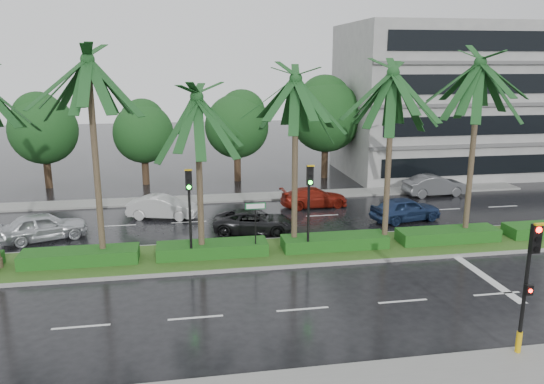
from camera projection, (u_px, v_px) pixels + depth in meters
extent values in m
plane|color=black|center=(278.00, 261.00, 24.74)|extent=(120.00, 120.00, 0.00)
cube|color=slate|center=(246.00, 197.00, 36.20)|extent=(40.00, 2.00, 0.12)
cube|color=gray|center=(275.00, 253.00, 25.68)|extent=(36.00, 4.00, 0.14)
cube|color=#2D511B|center=(275.00, 251.00, 25.66)|extent=(35.60, 3.70, 0.02)
cube|color=#1A4714|center=(80.00, 256.00, 24.10)|extent=(5.20, 1.40, 0.60)
cube|color=#1A4714|center=(212.00, 249.00, 25.09)|extent=(5.20, 1.40, 0.60)
cube|color=#1A4714|center=(335.00, 242.00, 26.09)|extent=(5.20, 1.40, 0.60)
cube|color=#1A4714|center=(448.00, 235.00, 27.08)|extent=(5.20, 1.40, 0.60)
cube|color=silver|center=(44.00, 229.00, 29.44)|extent=(2.00, 0.12, 0.01)
cube|color=silver|center=(81.00, 327.00, 18.63)|extent=(2.00, 0.12, 0.01)
cube|color=silver|center=(118.00, 226.00, 30.11)|extent=(2.00, 0.12, 0.01)
cube|color=silver|center=(196.00, 318.00, 19.29)|extent=(2.00, 0.12, 0.01)
cube|color=silver|center=(189.00, 222.00, 30.77)|extent=(2.00, 0.12, 0.01)
cube|color=silver|center=(303.00, 309.00, 19.96)|extent=(2.00, 0.12, 0.01)
cube|color=silver|center=(257.00, 219.00, 31.43)|extent=(2.00, 0.12, 0.01)
cube|color=silver|center=(403.00, 301.00, 20.62)|extent=(2.00, 0.12, 0.01)
cube|color=silver|center=(322.00, 215.00, 32.10)|extent=(2.00, 0.12, 0.01)
cube|color=silver|center=(497.00, 294.00, 21.28)|extent=(2.00, 0.12, 0.01)
cube|color=silver|center=(385.00, 212.00, 32.76)|extent=(2.00, 0.12, 0.01)
cube|color=silver|center=(445.00, 209.00, 33.42)|extent=(2.00, 0.12, 0.01)
cube|color=silver|center=(503.00, 206.00, 34.09)|extent=(2.00, 0.12, 0.01)
cube|color=silver|center=(481.00, 274.00, 23.28)|extent=(0.40, 6.00, 0.01)
cylinder|color=#403325|center=(96.00, 165.00, 23.35)|extent=(0.28, 0.28, 9.02)
cylinder|color=#403325|center=(103.00, 256.00, 24.38)|extent=(0.40, 0.40, 0.44)
cylinder|color=#403325|center=(200.00, 179.00, 24.09)|extent=(0.28, 0.28, 7.43)
cylinder|color=#403325|center=(202.00, 252.00, 24.93)|extent=(0.40, 0.40, 0.44)
cylinder|color=#403325|center=(295.00, 167.00, 25.04)|extent=(0.28, 0.28, 8.17)
cylinder|color=#403325|center=(294.00, 244.00, 25.96)|extent=(0.40, 0.40, 0.44)
cylinder|color=#403325|center=(388.00, 163.00, 25.37)|extent=(0.28, 0.28, 8.44)
cylinder|color=#403325|center=(384.00, 242.00, 26.33)|extent=(0.40, 0.40, 0.44)
cylinder|color=#403325|center=(472.00, 154.00, 26.35)|extent=(0.28, 0.28, 8.89)
cylinder|color=#403325|center=(465.00, 235.00, 27.36)|extent=(0.40, 0.40, 0.44)
cylinder|color=black|center=(524.00, 303.00, 16.40)|extent=(0.12, 0.12, 3.40)
cube|color=black|center=(536.00, 239.00, 15.71)|extent=(0.30, 0.18, 0.90)
cube|color=gold|center=(540.00, 224.00, 15.48)|extent=(0.34, 0.12, 0.06)
cylinder|color=#FF0C05|center=(539.00, 230.00, 15.55)|extent=(0.18, 0.04, 0.18)
cylinder|color=black|center=(538.00, 240.00, 15.62)|extent=(0.18, 0.04, 0.18)
cylinder|color=black|center=(537.00, 249.00, 15.69)|extent=(0.18, 0.04, 0.18)
cylinder|color=gold|center=(519.00, 342.00, 16.73)|extent=(0.18, 0.18, 0.70)
cube|color=black|center=(529.00, 290.00, 16.13)|extent=(0.22, 0.16, 0.32)
cylinder|color=#FF0C05|center=(531.00, 291.00, 16.04)|extent=(0.12, 0.03, 0.12)
cylinder|color=black|center=(190.00, 225.00, 24.02)|extent=(0.12, 0.12, 3.40)
cube|color=black|center=(189.00, 180.00, 23.33)|extent=(0.30, 0.18, 0.90)
cube|color=gold|center=(188.00, 170.00, 23.10)|extent=(0.34, 0.12, 0.06)
cylinder|color=black|center=(188.00, 174.00, 23.16)|extent=(0.18, 0.04, 0.18)
cylinder|color=black|center=(189.00, 181.00, 23.23)|extent=(0.18, 0.04, 0.18)
cylinder|color=#0CE519|center=(189.00, 187.00, 23.30)|extent=(0.18, 0.04, 0.18)
cylinder|color=black|center=(308.00, 219.00, 24.93)|extent=(0.12, 0.12, 3.40)
cube|color=black|center=(310.00, 176.00, 24.24)|extent=(0.30, 0.18, 0.90)
cube|color=gold|center=(311.00, 166.00, 24.01)|extent=(0.34, 0.12, 0.06)
cylinder|color=black|center=(311.00, 170.00, 24.07)|extent=(0.18, 0.04, 0.18)
cylinder|color=black|center=(311.00, 176.00, 24.14)|extent=(0.18, 0.04, 0.18)
cylinder|color=#0CE519|center=(310.00, 182.00, 24.22)|extent=(0.18, 0.04, 0.18)
cylinder|color=black|center=(256.00, 230.00, 24.70)|extent=(0.06, 0.06, 2.60)
cube|color=#0C5926|center=(255.00, 206.00, 24.40)|extent=(0.95, 0.04, 0.30)
cube|color=white|center=(255.00, 206.00, 24.38)|extent=(0.85, 0.01, 0.22)
cylinder|color=#362818|center=(48.00, 172.00, 38.88)|extent=(0.52, 0.52, 2.36)
sphere|color=#153A16|center=(43.00, 130.00, 38.14)|extent=(4.86, 4.86, 4.86)
sphere|color=#153A16|center=(43.00, 117.00, 38.20)|extent=(3.64, 3.64, 3.64)
cylinder|color=#362818|center=(145.00, 170.00, 40.06)|extent=(0.52, 0.52, 2.17)
sphere|color=#153A16|center=(143.00, 133.00, 39.39)|extent=(4.45, 4.45, 4.45)
sphere|color=#153A16|center=(143.00, 121.00, 39.46)|extent=(3.34, 3.34, 3.34)
cylinder|color=#362818|center=(237.00, 166.00, 41.20)|extent=(0.52, 0.52, 2.37)
sphere|color=#153A16|center=(237.00, 126.00, 40.46)|extent=(4.88, 4.88, 4.88)
sphere|color=#153A16|center=(236.00, 113.00, 40.52)|extent=(3.66, 3.66, 3.66)
cylinder|color=#362818|center=(325.00, 161.00, 42.31)|extent=(0.52, 0.52, 2.73)
sphere|color=#153A16|center=(326.00, 116.00, 41.46)|extent=(5.62, 5.62, 5.62)
sphere|color=#153A16|center=(325.00, 102.00, 41.49)|extent=(4.21, 4.21, 4.21)
cylinder|color=#362818|center=(407.00, 160.00, 43.52)|extent=(0.52, 0.52, 2.38)
sphere|color=#153A16|center=(409.00, 122.00, 42.77)|extent=(4.90, 4.90, 4.90)
sphere|color=#153A16|center=(409.00, 110.00, 42.83)|extent=(3.68, 3.68, 3.68)
cube|color=gray|center=(443.00, 100.00, 43.34)|extent=(16.00, 10.00, 12.00)
imported|color=silver|center=(43.00, 227.00, 27.55)|extent=(3.02, 4.62, 1.46)
imported|color=#B5B5B5|center=(163.00, 207.00, 31.43)|extent=(2.40, 4.32, 1.35)
imported|color=black|center=(255.00, 222.00, 28.75)|extent=(2.91, 4.77, 1.24)
imported|color=maroon|center=(314.00, 197.00, 33.91)|extent=(1.91, 4.36, 1.25)
imported|color=navy|center=(405.00, 209.00, 30.90)|extent=(2.43, 4.40, 1.42)
imported|color=#4F5053|center=(435.00, 185.00, 36.75)|extent=(1.72, 4.43, 1.44)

